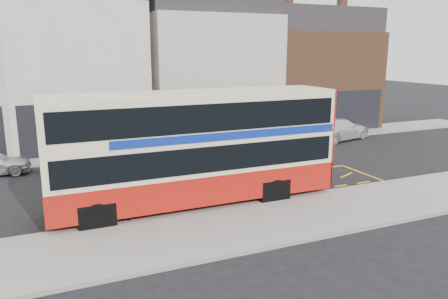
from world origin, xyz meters
name	(u,v)px	position (x,y,z in m)	size (l,w,h in m)	color
ground	(255,201)	(0.00, 0.00, 0.00)	(120.00, 120.00, 0.00)	black
pavement	(284,218)	(0.00, -2.30, 0.07)	(40.00, 4.00, 0.15)	gray
kerb	(260,202)	(0.00, -0.38, 0.07)	(40.00, 0.15, 0.15)	gray
far_pavement	(177,147)	(0.00, 11.00, 0.07)	(50.00, 3.00, 0.15)	gray
road_markings	(239,190)	(0.00, 1.60, 0.01)	(14.00, 3.40, 0.01)	yellow
terrace_left	(76,63)	(-5.50, 14.99, 5.32)	(8.00, 8.01, 11.80)	white
terrace_green_shop	(205,65)	(3.50, 14.99, 5.07)	(9.00, 8.01, 11.30)	beige
terrace_right	(308,70)	(12.50, 14.99, 4.57)	(9.00, 8.01, 10.30)	brown
double_decker_bus	(196,147)	(-2.39, 0.60, 2.42)	(11.51, 2.69, 4.60)	#F6E6BB
bus_stop_post	(128,172)	(-5.32, -0.40, 1.96)	(0.75, 0.14, 3.02)	black
car_grey	(130,146)	(-3.33, 9.34, 0.75)	(1.59, 4.57, 1.51)	#414349
car_white	(338,129)	(11.16, 9.05, 0.77)	(2.16, 5.33, 1.55)	white
street_tree_right	(280,89)	(8.26, 12.24, 3.44)	(2.34, 2.34, 5.05)	#312515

